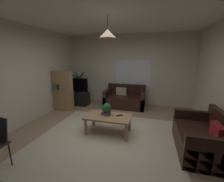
{
  "coord_description": "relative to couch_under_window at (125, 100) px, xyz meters",
  "views": [
    {
      "loc": [
        0.92,
        -2.99,
        1.85
      ],
      "look_at": [
        0.0,
        0.3,
        1.05
      ],
      "focal_mm": 23.03,
      "sensor_mm": 36.0,
      "label": 1
    }
  ],
  "objects": [
    {
      "name": "floor",
      "position": [
        0.03,
        -2.23,
        -0.29
      ],
      "size": [
        4.88,
        5.42,
        0.02
      ],
      "primitive_type": "cube",
      "color": "#9E8466",
      "rests_on": "ground"
    },
    {
      "name": "rug",
      "position": [
        0.03,
        -2.43,
        -0.27
      ],
      "size": [
        3.17,
        2.98,
        0.01
      ],
      "primitive_type": "cube",
      "color": "beige",
      "rests_on": "ground"
    },
    {
      "name": "wall_back",
      "position": [
        0.03,
        0.51,
        1.09
      ],
      "size": [
        5.0,
        0.06,
        2.73
      ],
      "primitive_type": "cube",
      "color": "beige",
      "rests_on": "ground"
    },
    {
      "name": "wall_left",
      "position": [
        -2.44,
        -2.23,
        1.09
      ],
      "size": [
        0.06,
        5.42,
        2.73
      ],
      "primitive_type": "cube",
      "color": "beige",
      "rests_on": "ground"
    },
    {
      "name": "ceiling",
      "position": [
        0.03,
        -2.23,
        2.46
      ],
      "size": [
        4.88,
        5.42,
        0.02
      ],
      "primitive_type": "cube",
      "color": "white"
    },
    {
      "name": "window_pane",
      "position": [
        0.22,
        0.48,
        0.98
      ],
      "size": [
        1.36,
        0.01,
        1.01
      ],
      "primitive_type": "cube",
      "color": "white"
    },
    {
      "name": "couch_under_window",
      "position": [
        0.0,
        0.0,
        0.0
      ],
      "size": [
        1.49,
        0.84,
        0.82
      ],
      "color": "black",
      "rests_on": "ground"
    },
    {
      "name": "couch_right_side",
      "position": [
        1.99,
        -2.27,
        0.0
      ],
      "size": [
        0.84,
        1.34,
        0.82
      ],
      "rotation": [
        0.0,
        0.0,
        -1.57
      ],
      "color": "black",
      "rests_on": "ground"
    },
    {
      "name": "coffee_table",
      "position": [
        -0.03,
        -2.08,
        0.11
      ],
      "size": [
        1.11,
        0.61,
        0.45
      ],
      "color": "#A87F56",
      "rests_on": "ground"
    },
    {
      "name": "book_on_table_0",
      "position": [
        -0.16,
        -2.02,
        0.19
      ],
      "size": [
        0.15,
        0.12,
        0.02
      ],
      "primitive_type": "cube",
      "rotation": [
        0.0,
        0.0,
        -0.3
      ],
      "color": "gold",
      "rests_on": "coffee_table"
    },
    {
      "name": "book_on_table_1",
      "position": [
        -0.15,
        -2.01,
        0.21
      ],
      "size": [
        0.17,
        0.13,
        0.03
      ],
      "primitive_type": "cube",
      "rotation": [
        0.0,
        0.0,
        0.28
      ],
      "color": "#72387F",
      "rests_on": "coffee_table"
    },
    {
      "name": "remote_on_table_0",
      "position": [
        0.24,
        -1.99,
        0.19
      ],
      "size": [
        0.15,
        0.14,
        0.02
      ],
      "primitive_type": "cube",
      "rotation": [
        0.0,
        0.0,
        5.41
      ],
      "color": "black",
      "rests_on": "coffee_table"
    },
    {
      "name": "potted_plant_on_table",
      "position": [
        -0.08,
        -2.02,
        0.34
      ],
      "size": [
        0.23,
        0.24,
        0.31
      ],
      "color": "#4C4C51",
      "rests_on": "coffee_table"
    },
    {
      "name": "tv_stand",
      "position": [
        -1.86,
        -0.27,
        -0.03
      ],
      "size": [
        0.9,
        0.44,
        0.5
      ],
      "primitive_type": "cube",
      "color": "black",
      "rests_on": "ground"
    },
    {
      "name": "tv",
      "position": [
        -1.86,
        -0.29,
        0.52
      ],
      "size": [
        0.94,
        0.16,
        0.58
      ],
      "color": "black",
      "rests_on": "tv_stand"
    },
    {
      "name": "potted_palm_corner",
      "position": [
        -2.01,
        0.19,
        0.29
      ],
      "size": [
        0.76,
        0.74,
        1.35
      ],
      "color": "brown",
      "rests_on": "ground"
    },
    {
      "name": "bookshelf_corner",
      "position": [
        -2.05,
        -0.95,
        0.43
      ],
      "size": [
        0.7,
        0.31,
        1.4
      ],
      "color": "#A87F56",
      "rests_on": "ground"
    },
    {
      "name": "pendant_lamp",
      "position": [
        -0.03,
        -2.08,
        2.08
      ],
      "size": [
        0.37,
        0.37,
        0.47
      ],
      "color": "black"
    }
  ]
}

